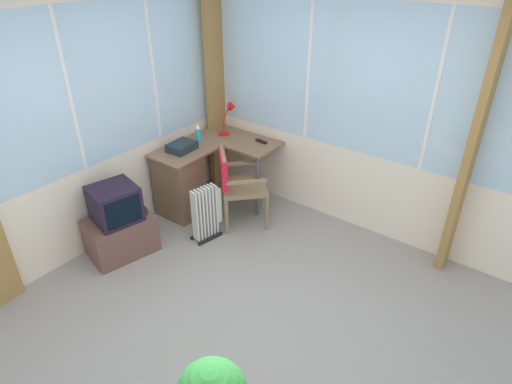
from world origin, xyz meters
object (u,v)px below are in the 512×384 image
desk (185,180)px  space_heater (207,212)px  desk_lamp (231,113)px  paper_tray (182,147)px  tv_on_stand (119,224)px  spray_bottle (198,133)px  tv_remote (261,141)px  wooden_armchair (233,179)px

desk → space_heater: 0.59m
desk_lamp → paper_tray: 0.75m
space_heater → tv_on_stand: bearing=144.5°
spray_bottle → paper_tray: bearing=-174.0°
desk → paper_tray: 0.40m
desk_lamp → spray_bottle: 0.46m
tv_remote → paper_tray: 0.92m
tv_remote → space_heater: (-0.98, -0.01, -0.47)m
paper_tray → tv_on_stand: (-1.00, -0.07, -0.47)m
tv_remote → wooden_armchair: bearing=-167.8°
tv_remote → wooden_armchair: (-0.59, -0.05, -0.22)m
wooden_armchair → spray_bottle: bearing=75.2°
desk_lamp → wooden_armchair: desk_lamp is taller
desk → spray_bottle: (0.34, 0.08, 0.45)m
desk → tv_remote: (0.76, -0.53, 0.36)m
paper_tray → space_heater: paper_tray is taller
wooden_armchair → space_heater: 0.46m
wooden_armchair → paper_tray: bearing=101.1°
desk_lamp → tv_remote: desk_lamp is taller
tv_on_stand → wooden_armchair: bearing=-26.5°
tv_remote → space_heater: bearing=-172.1°
spray_bottle → tv_on_stand: bearing=-175.7°
desk → desk_lamp: 0.97m
desk_lamp → desk: bearing=174.1°
tv_on_stand → paper_tray: bearing=3.9°
paper_tray → tv_on_stand: size_ratio=0.39×
tv_on_stand → spray_bottle: bearing=4.3°
desk → tv_remote: tv_remote is taller
tv_on_stand → desk: bearing=1.2°
tv_remote → wooden_armchair: 0.63m
desk → tv_remote: 0.99m
paper_tray → space_heater: size_ratio=0.49×
desk → desk_lamp: desk_lamp is taller
wooden_armchair → space_heater: wooden_armchair is taller
tv_remote → paper_tray: size_ratio=0.50×
desk → paper_tray: size_ratio=4.08×
wooden_armchair → desk: bearing=106.2°
spray_bottle → tv_on_stand: (-1.29, -0.10, -0.53)m
wooden_armchair → tv_on_stand: (-1.12, 0.56, -0.22)m
tv_remote → spray_bottle: 0.74m
desk_lamp → tv_on_stand: desk_lamp is taller
spray_bottle → space_heater: (-0.56, -0.62, -0.56)m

